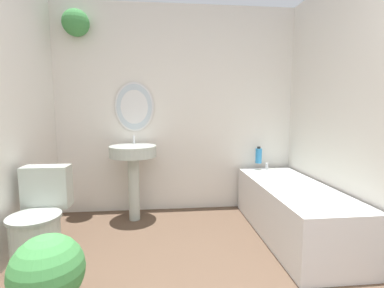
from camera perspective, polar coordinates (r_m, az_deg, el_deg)
wall_back at (r=3.32m, az=-4.13°, el=7.77°), size 2.89×0.29×2.40m
wall_right at (r=2.49m, az=34.01°, el=5.64°), size 0.06×2.89×2.40m
toilet at (r=2.53m, az=-28.81°, el=-14.41°), size 0.38×0.53×0.75m
pedestal_sink at (r=3.07m, az=-11.97°, el=-3.40°), size 0.50×0.50×0.92m
bathtub at (r=2.90m, az=19.91°, el=-12.43°), size 0.63×1.58×0.58m
shampoo_bottle at (r=3.40m, az=13.50°, el=-2.30°), size 0.07×0.07×0.20m
potted_plant at (r=1.88m, az=-27.45°, el=-22.98°), size 0.40×0.40×0.53m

